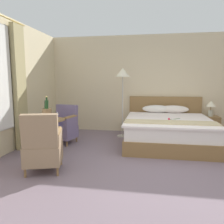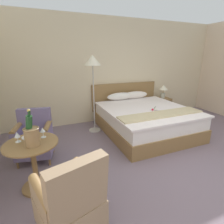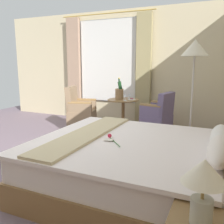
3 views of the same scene
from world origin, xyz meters
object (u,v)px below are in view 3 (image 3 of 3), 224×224
(side_table_round, at_px, (123,112))
(wine_glass_near_edge, at_px, (129,95))
(bedside_lamp, at_px, (204,180))
(armchair_facing_bed, at_px, (80,111))
(wine_glass_near_bucket, at_px, (125,96))
(floor_lamp_brass, at_px, (195,58))
(armchair_by_window, at_px, (158,116))
(champagne_bucket, at_px, (119,93))
(snack_plate, at_px, (132,99))
(bed, at_px, (137,165))

(side_table_round, relative_size, wine_glass_near_edge, 5.08)
(bedside_lamp, xyz_separation_m, armchair_facing_bed, (-3.29, -2.85, -0.40))
(side_table_round, bearing_deg, wine_glass_near_bucket, 34.88)
(floor_lamp_brass, xyz_separation_m, armchair_by_window, (-1.33, -0.80, -1.15))
(side_table_round, bearing_deg, armchair_facing_bed, -69.38)
(floor_lamp_brass, relative_size, wine_glass_near_edge, 13.05)
(wine_glass_near_bucket, xyz_separation_m, wine_glass_near_edge, (-0.31, -0.02, -0.01))
(wine_glass_near_bucket, bearing_deg, armchair_by_window, 102.58)
(champagne_bucket, xyz_separation_m, snack_plate, (-0.07, 0.26, -0.14))
(bed, xyz_separation_m, floor_lamp_brass, (-1.13, 0.44, 1.23))
(bed, bearing_deg, armchair_facing_bed, -135.80)
(armchair_facing_bed, bearing_deg, champagne_bucket, 110.80)
(wine_glass_near_bucket, relative_size, snack_plate, 0.87)
(champagne_bucket, height_order, wine_glass_near_edge, champagne_bucket)
(side_table_round, bearing_deg, snack_plate, 102.67)
(floor_lamp_brass, relative_size, snack_plate, 10.84)
(champagne_bucket, distance_m, snack_plate, 0.31)
(bed, relative_size, wine_glass_near_bucket, 15.47)
(armchair_by_window, bearing_deg, floor_lamp_brass, 30.90)
(floor_lamp_brass, xyz_separation_m, wine_glass_near_bucket, (-1.18, -1.49, -0.75))
(floor_lamp_brass, bearing_deg, snack_plate, -134.30)
(wine_glass_near_bucket, bearing_deg, wine_glass_near_edge, -176.22)
(bedside_lamp, xyz_separation_m, floor_lamp_brass, (-2.29, -0.35, 0.72))
(bed, height_order, wine_glass_near_edge, bed)
(bed, height_order, bedside_lamp, bed)
(bed, relative_size, side_table_round, 3.19)
(armchair_by_window, bearing_deg, champagne_bucket, -88.47)
(wine_glass_near_edge, bearing_deg, floor_lamp_brass, 45.30)
(wine_glass_near_edge, height_order, snack_plate, wine_glass_near_edge)
(bed, height_order, side_table_round, bed)
(armchair_by_window, bearing_deg, side_table_round, -90.23)
(side_table_round, bearing_deg, armchair_by_window, 89.77)
(bedside_lamp, height_order, snack_plate, bedside_lamp)
(bedside_lamp, height_order, side_table_round, bedside_lamp)
(bed, distance_m, bedside_lamp, 1.49)
(bed, bearing_deg, side_table_round, -154.77)
(snack_plate, bearing_deg, armchair_by_window, 85.85)
(champagne_bucket, height_order, wine_glass_near_bucket, champagne_bucket)
(champagne_bucket, relative_size, armchair_by_window, 0.53)
(snack_plate, xyz_separation_m, armchair_facing_bed, (0.38, -1.09, -0.28))
(bed, relative_size, armchair_by_window, 2.48)
(floor_lamp_brass, height_order, champagne_bucket, floor_lamp_brass)
(champagne_bucket, bearing_deg, floor_lamp_brass, 51.97)
(wine_glass_near_bucket, height_order, wine_glass_near_edge, wine_glass_near_bucket)
(side_table_round, distance_m, snack_plate, 0.34)
(wine_glass_near_edge, height_order, armchair_by_window, armchair_by_window)
(champagne_bucket, bearing_deg, wine_glass_near_bucket, 55.27)
(bed, bearing_deg, floor_lamp_brass, 158.91)
(armchair_facing_bed, bearing_deg, side_table_round, 110.62)
(bed, distance_m, snack_plate, 2.72)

